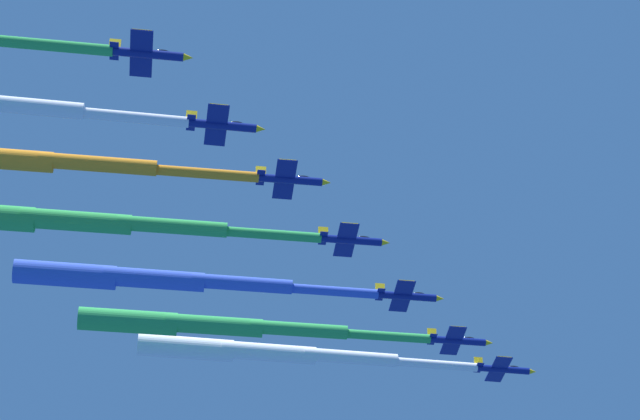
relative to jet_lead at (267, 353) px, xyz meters
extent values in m
cylinder|color=navy|center=(-2.66, -37.96, -0.02)|extent=(1.76, 9.06, 1.19)
cone|color=yellow|center=(-2.98, -43.00, -0.02)|extent=(1.21, 1.37, 1.13)
cylinder|color=black|center=(-2.36, -33.22, -0.02)|extent=(0.93, 0.66, 0.89)
ellipsoid|color=black|center=(-2.82, -39.93, 0.45)|extent=(0.93, 1.95, 0.74)
cube|color=navy|center=(-2.62, -37.42, -0.07)|extent=(8.54, 3.23, 0.83)
cube|color=yellow|center=(1.20, -37.66, 0.32)|extent=(0.85, 2.34, 0.16)
cube|color=yellow|center=(-6.46, -37.17, -0.32)|extent=(0.85, 2.34, 0.16)
cube|color=navy|center=(-2.42, -34.18, -0.02)|extent=(3.26, 1.30, 0.36)
cube|color=yellow|center=(-2.50, -34.18, 0.93)|extent=(0.37, 1.41, 1.90)
cylinder|color=white|center=(-1.92, -26.38, -0.02)|extent=(2.47, 15.14, 1.51)
cylinder|color=white|center=(-1.38, -13.28, -0.05)|extent=(3.22, 15.19, 2.27)
cylinder|color=white|center=(-0.13, -0.22, -0.01)|extent=(3.98, 15.24, 3.02)
cylinder|color=white|center=(1.14, 12.83, 0.03)|extent=(4.73, 15.28, 3.78)
cylinder|color=navy|center=(-12.99, -27.35, -2.66)|extent=(1.90, 9.07, 1.17)
cone|color=yellow|center=(-13.40, -32.38, -2.66)|extent=(1.21, 1.39, 1.11)
cylinder|color=black|center=(-12.60, -22.62, -2.66)|extent=(0.92, 0.67, 0.87)
ellipsoid|color=black|center=(-13.18, -29.32, -2.19)|extent=(0.95, 1.96, 0.73)
cube|color=navy|center=(-12.94, -26.81, -2.71)|extent=(8.59, 3.38, 0.66)
cube|color=yellow|center=(-9.12, -27.13, -2.40)|extent=(0.89, 2.35, 0.14)
cube|color=yellow|center=(-16.77, -26.50, -2.87)|extent=(0.89, 2.35, 0.14)
cube|color=navy|center=(-12.68, -23.58, -2.66)|extent=(3.28, 1.36, 0.30)
cube|color=yellow|center=(-12.74, -23.58, -1.71)|extent=(0.35, 1.41, 1.90)
cylinder|color=green|center=(-12.04, -15.90, -2.66)|extent=(2.70, 14.89, 1.48)
cylinder|color=green|center=(-11.28, -3.03, -2.67)|extent=(3.44, 14.95, 2.23)
cylinder|color=green|center=(-9.81, 9.77, -2.65)|extent=(4.18, 15.01, 2.97)
cylinder|color=green|center=(-8.31, 22.58, -2.62)|extent=(4.92, 15.07, 3.71)
cylinder|color=navy|center=(-23.32, -16.75, -2.99)|extent=(1.87, 9.06, 1.16)
cone|color=yellow|center=(-23.72, -21.78, -2.99)|extent=(1.20, 1.38, 1.10)
cylinder|color=black|center=(-22.94, -12.01, -2.99)|extent=(0.92, 0.67, 0.87)
ellipsoid|color=black|center=(-23.50, -18.72, -2.52)|extent=(0.95, 1.96, 0.72)
cube|color=navy|center=(-23.27, -16.21, -3.04)|extent=(8.58, 3.35, 0.63)
cube|color=yellow|center=(-19.45, -16.51, -2.75)|extent=(0.88, 2.35, 0.14)
cube|color=yellow|center=(-27.11, -15.90, -3.20)|extent=(0.88, 2.35, 0.14)
cube|color=navy|center=(-23.02, -12.98, -2.99)|extent=(3.28, 1.35, 0.29)
cube|color=yellow|center=(-23.08, -12.97, -2.04)|extent=(0.34, 1.41, 1.90)
cylinder|color=blue|center=(-22.42, -5.38, -2.99)|extent=(2.63, 14.67, 1.48)
cylinder|color=blue|center=(-21.71, 7.29, -3.01)|extent=(3.36, 14.73, 2.22)
cylinder|color=blue|center=(-20.30, 19.92, -2.98)|extent=(4.10, 14.79, 2.96)
cylinder|color=blue|center=(-18.86, 32.54, -2.96)|extent=(4.84, 14.85, 3.70)
cylinder|color=navy|center=(-33.65, -6.14, -2.06)|extent=(1.91, 9.07, 1.18)
cone|color=yellow|center=(-34.06, -11.17, -2.06)|extent=(1.22, 1.39, 1.12)
cylinder|color=black|center=(-33.26, -1.41, -2.06)|extent=(0.93, 0.67, 0.88)
ellipsoid|color=black|center=(-33.84, -8.11, -1.60)|extent=(0.96, 1.96, 0.73)
cube|color=navy|center=(-33.60, -5.60, -2.11)|extent=(8.58, 3.38, 0.76)
cube|color=yellow|center=(-29.78, -5.92, -1.76)|extent=(0.89, 2.35, 0.15)
cube|color=yellow|center=(-37.43, -5.29, -2.32)|extent=(0.89, 2.35, 0.15)
cube|color=navy|center=(-33.34, -2.37, -2.06)|extent=(3.28, 1.36, 0.33)
cube|color=yellow|center=(-33.41, -2.37, -1.11)|extent=(0.37, 1.42, 1.90)
cylinder|color=green|center=(-32.69, 5.48, -2.06)|extent=(2.74, 15.27, 1.50)
cylinder|color=green|center=(-31.90, 18.67, -2.08)|extent=(3.49, 15.33, 2.25)
cylinder|color=green|center=(-30.40, 31.81, -2.05)|extent=(4.24, 15.39, 3.00)
cylinder|color=navy|center=(-43.98, 4.46, -1.28)|extent=(1.87, 9.06, 1.14)
cone|color=yellow|center=(-44.39, -0.57, -1.28)|extent=(1.18, 1.38, 1.08)
cylinder|color=black|center=(-43.59, 9.20, -1.28)|extent=(0.90, 0.67, 0.85)
ellipsoid|color=black|center=(-44.15, 2.49, -0.82)|extent=(0.93, 1.96, 0.70)
cube|color=navy|center=(-43.93, 5.00, -1.33)|extent=(8.59, 3.38, 0.42)
cube|color=yellow|center=(-40.10, 4.69, -1.14)|extent=(0.89, 2.35, 0.12)
cube|color=yellow|center=(-47.77, 5.32, -1.39)|extent=(0.89, 2.35, 0.12)
cube|color=navy|center=(-43.67, 8.23, -1.28)|extent=(3.28, 1.36, 0.20)
cube|color=yellow|center=(-43.70, 8.23, -0.33)|extent=(0.30, 1.41, 1.90)
cylinder|color=orange|center=(-43.01, 16.27, -1.28)|extent=(2.72, 15.70, 1.45)
cylinder|color=orange|center=(-42.19, 29.84, -1.29)|extent=(3.44, 15.76, 2.17)
cylinder|color=navy|center=(-54.31, 15.07, -2.61)|extent=(1.74, 9.06, 1.18)
cone|color=yellow|center=(-54.62, 10.03, -2.61)|extent=(1.20, 1.37, 1.12)
cylinder|color=black|center=(-54.01, 19.81, -2.61)|extent=(0.92, 0.65, 0.89)
ellipsoid|color=black|center=(-54.47, 13.09, -2.14)|extent=(0.93, 1.95, 0.74)
cube|color=navy|center=(-54.27, 15.61, -2.66)|extent=(8.54, 3.21, 0.80)
cube|color=yellow|center=(-50.44, 15.37, -2.28)|extent=(0.85, 2.34, 0.16)
cube|color=yellow|center=(-58.11, 15.84, -2.89)|extent=(0.85, 2.34, 0.16)
cube|color=navy|center=(-54.07, 18.84, -2.61)|extent=(3.26, 1.30, 0.35)
cube|color=yellow|center=(-54.15, 18.85, -1.66)|extent=(0.36, 1.41, 1.90)
cylinder|color=white|center=(-53.59, 26.69, -2.61)|extent=(2.44, 15.23, 1.51)
cylinder|color=white|center=(-53.07, 39.87, -2.63)|extent=(3.19, 15.28, 2.26)
cylinder|color=navy|center=(-64.64, 25.67, -2.13)|extent=(1.82, 9.06, 1.17)
cone|color=yellow|center=(-65.00, 20.64, -2.13)|extent=(1.20, 1.38, 1.11)
cylinder|color=black|center=(-64.29, 30.41, -2.13)|extent=(0.92, 0.66, 0.88)
ellipsoid|color=black|center=(-64.81, 23.70, -1.67)|extent=(0.94, 1.95, 0.73)
cube|color=navy|center=(-64.59, 26.21, -2.18)|extent=(8.57, 3.30, 0.68)
cube|color=yellow|center=(-60.77, 25.93, -1.87)|extent=(0.87, 2.35, 0.14)
cube|color=yellow|center=(-68.43, 26.49, -2.36)|extent=(0.87, 2.35, 0.14)
cube|color=navy|center=(-64.36, 29.44, -2.13)|extent=(3.27, 1.33, 0.31)
cube|color=yellow|center=(-64.42, 29.45, -1.19)|extent=(0.34, 1.41, 1.90)
cylinder|color=green|center=(-63.73, 38.09, -2.13)|extent=(2.72, 17.09, 1.49)
camera|label=1|loc=(-186.85, 28.72, -123.95)|focal=79.68mm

